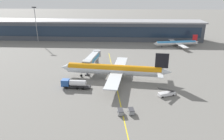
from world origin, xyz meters
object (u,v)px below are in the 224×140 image
(main_airliner, at_px, (115,70))
(commuter_jet_far, at_px, (176,43))
(baggage_cart_0, at_px, (121,112))
(baggage_cart_1, at_px, (131,111))
(belt_loader, at_px, (167,93))
(fuel_tanker, at_px, (74,84))

(main_airliner, height_order, commuter_jet_far, main_airliner)
(main_airliner, xyz_separation_m, baggage_cart_0, (2.88, -26.86, -3.15))
(baggage_cart_1, relative_size, commuter_jet_far, 0.09)
(belt_loader, bearing_deg, main_airliner, 142.15)
(commuter_jet_far, bearing_deg, baggage_cart_0, -112.72)
(main_airliner, xyz_separation_m, commuter_jet_far, (37.39, 55.57, -1.44))
(baggage_cart_1, bearing_deg, main_airliner, 102.90)
(fuel_tanker, height_order, belt_loader, belt_loader)
(main_airliner, distance_m, commuter_jet_far, 67.00)
(main_airliner, relative_size, baggage_cart_0, 16.01)
(fuel_tanker, relative_size, baggage_cart_1, 3.82)
(fuel_tanker, xyz_separation_m, commuter_jet_far, (51.96, 65.37, 0.74))
(belt_loader, relative_size, baggage_cart_0, 2.40)
(fuel_tanker, height_order, baggage_cart_0, fuel_tanker)
(fuel_tanker, bearing_deg, belt_loader, -7.91)
(fuel_tanker, distance_m, baggage_cart_1, 26.45)
(belt_loader, height_order, commuter_jet_far, commuter_jet_far)
(belt_loader, bearing_deg, baggage_cart_0, -141.47)
(baggage_cart_0, height_order, commuter_jet_far, commuter_jet_far)
(fuel_tanker, bearing_deg, main_airliner, 33.93)
(main_airliner, relative_size, belt_loader, 6.67)
(belt_loader, height_order, baggage_cart_1, belt_loader)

